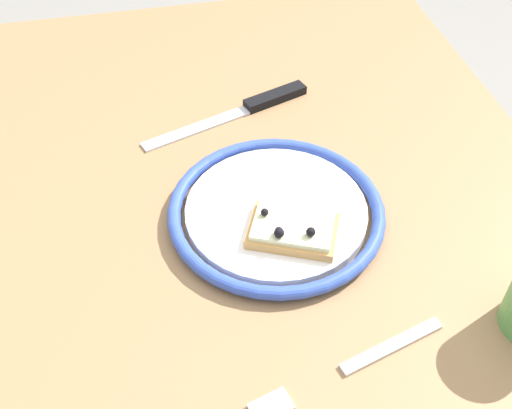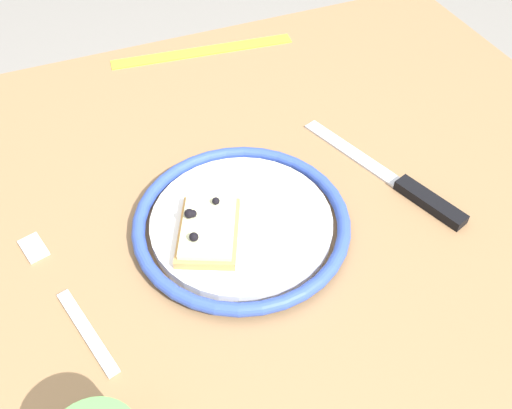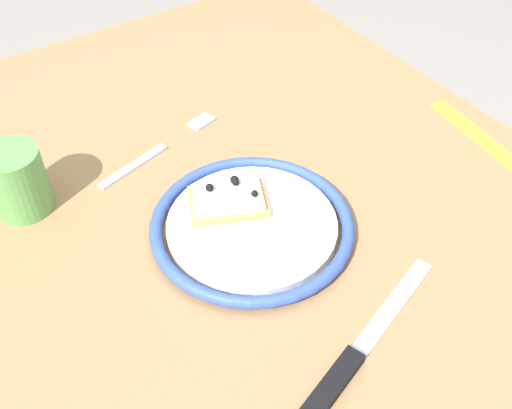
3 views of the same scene
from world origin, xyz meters
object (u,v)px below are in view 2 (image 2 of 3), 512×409
Objects in this scene: plate at (241,222)px; measuring_tape at (203,51)px; fork at (65,298)px; pizza_slice_near at (208,230)px; dining_table at (217,264)px; knife at (407,187)px.

plate reaches higher than measuring_tape.
plate is 0.20m from fork.
plate is 2.19× the size of pizza_slice_near.
fork is (-0.17, -0.05, 0.10)m from dining_table.
knife reaches higher than fork.
dining_table is 9.63× the size of pizza_slice_near.
knife is 0.40m from fork.
measuring_tape is at bearing 54.40° from fork.
measuring_tape is (0.07, 0.36, -0.01)m from plate.
dining_table is 0.25m from knife.
fork is 0.70× the size of measuring_tape.
knife is (0.24, -0.01, -0.02)m from pizza_slice_near.
knife reaches higher than dining_table.
plate reaches higher than dining_table.
pizza_slice_near reaches higher than fork.
dining_table is 4.39× the size of plate.
fork reaches higher than measuring_tape.
pizza_slice_near is at bearing -169.46° from plate.
plate is 1.03× the size of knife.
measuring_tape is (0.27, 0.38, -0.00)m from fork.
fork is at bearing -175.36° from pizza_slice_near.
dining_table is at bearing -100.34° from measuring_tape.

